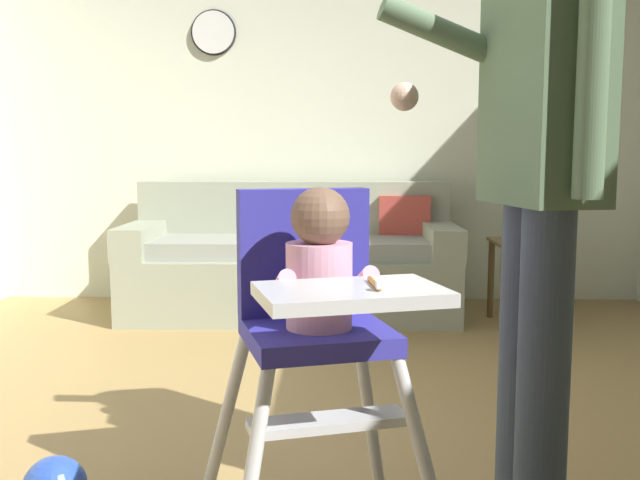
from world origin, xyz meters
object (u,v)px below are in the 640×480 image
(side_table, at_px, (525,263))
(sippy_cup, at_px, (525,232))
(couch, at_px, (293,264))
(high_chair, at_px, (317,299))
(wall_clock, at_px, (214,32))
(adult_standing, at_px, (538,188))

(side_table, height_order, sippy_cup, sippy_cup)
(side_table, bearing_deg, couch, 169.89)
(high_chair, distance_m, side_table, 2.88)
(sippy_cup, height_order, wall_clock, wall_clock)
(wall_clock, bearing_deg, couch, -39.55)
(sippy_cup, bearing_deg, side_table, -0.00)
(side_table, distance_m, wall_clock, 2.63)
(sippy_cup, bearing_deg, adult_standing, -103.99)
(couch, height_order, wall_clock, wall_clock)
(wall_clock, bearing_deg, adult_standing, -66.40)
(sippy_cup, xyz_separation_m, wall_clock, (-2.02, 0.74, 1.32))
(side_table, height_order, wall_clock, wall_clock)
(high_chair, relative_size, sippy_cup, 9.79)
(high_chair, bearing_deg, couch, 168.47)
(wall_clock, bearing_deg, high_chair, -76.21)
(high_chair, relative_size, adult_standing, 0.58)
(adult_standing, bearing_deg, sippy_cup, -114.92)
(adult_standing, relative_size, side_table, 3.27)
(couch, height_order, high_chair, high_chair)
(wall_clock, bearing_deg, sippy_cup, -19.98)
(couch, relative_size, side_table, 4.09)
(couch, relative_size, sippy_cup, 21.26)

